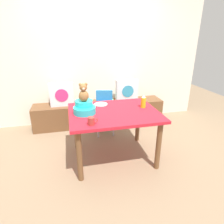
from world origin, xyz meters
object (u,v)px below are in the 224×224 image
(teddy_bear, at_px, (84,93))
(coffee_mug, at_px, (91,121))
(book_stack, at_px, (108,101))
(highchair, at_px, (104,107))
(infant_seat_teal, at_px, (84,108))
(pillow_floral_left, at_px, (62,94))
(pillow_floral_right, at_px, (127,90))
(ketchup_bottle, at_px, (143,102))
(dining_table, at_px, (114,118))
(dinner_plate_near, at_px, (101,104))

(teddy_bear, distance_m, coffee_mug, 0.46)
(book_stack, bearing_deg, highchair, -110.97)
(highchair, xyz_separation_m, infant_seat_teal, (-0.41, -0.76, 0.29))
(pillow_floral_left, relative_size, book_stack, 2.20)
(pillow_floral_right, height_order, ketchup_bottle, ketchup_bottle)
(pillow_floral_right, distance_m, highchair, 0.71)
(pillow_floral_left, xyz_separation_m, infant_seat_teal, (0.32, -1.18, 0.13))
(pillow_floral_left, distance_m, dining_table, 1.41)
(dining_table, bearing_deg, highchair, 88.97)
(pillow_floral_right, xyz_separation_m, book_stack, (-0.38, 0.02, -0.19))
(dining_table, distance_m, highchair, 0.81)
(teddy_bear, bearing_deg, dining_table, -5.47)
(highchair, distance_m, coffee_mug, 1.25)
(pillow_floral_left, relative_size, dining_table, 0.36)
(infant_seat_teal, bearing_deg, coffee_mug, -84.01)
(teddy_bear, bearing_deg, pillow_floral_left, 105.43)
(pillow_floral_left, xyz_separation_m, dining_table, (0.72, -1.21, -0.04))
(pillow_floral_right, relative_size, infant_seat_teal, 1.33)
(dining_table, distance_m, coffee_mug, 0.53)
(teddy_bear, bearing_deg, book_stack, 64.27)
(infant_seat_teal, bearing_deg, pillow_floral_left, 105.44)
(book_stack, bearing_deg, coffee_mug, -108.50)
(highchair, distance_m, infant_seat_teal, 0.91)
(pillow_floral_left, height_order, dining_table, pillow_floral_left)
(dining_table, relative_size, infant_seat_teal, 3.69)
(dinner_plate_near, bearing_deg, highchair, 73.97)
(pillow_floral_left, height_order, ketchup_bottle, ketchup_bottle)
(pillow_floral_right, distance_m, dinner_plate_near, 1.14)
(infant_seat_teal, height_order, ketchup_bottle, ketchup_bottle)
(highchair, relative_size, infant_seat_teal, 2.39)
(ketchup_bottle, xyz_separation_m, coffee_mug, (-0.81, -0.42, -0.04))
(coffee_mug, relative_size, dinner_plate_near, 0.60)
(teddy_bear, height_order, ketchup_bottle, teddy_bear)
(teddy_bear, bearing_deg, highchair, 61.69)
(pillow_floral_left, relative_size, pillow_floral_right, 1.00)
(infant_seat_teal, distance_m, teddy_bear, 0.21)
(pillow_floral_left, relative_size, highchair, 0.56)
(book_stack, bearing_deg, pillow_floral_left, -178.67)
(book_stack, distance_m, ketchup_bottle, 1.26)
(highchair, bearing_deg, dining_table, -91.03)
(highchair, height_order, infant_seat_teal, infant_seat_teal)
(book_stack, bearing_deg, pillow_floral_right, -3.13)
(pillow_floral_right, bearing_deg, book_stack, 176.87)
(book_stack, distance_m, dinner_plate_near, 1.01)
(dining_table, height_order, dinner_plate_near, dinner_plate_near)
(highchair, height_order, ketchup_bottle, ketchup_bottle)
(pillow_floral_right, relative_size, dining_table, 0.36)
(ketchup_bottle, height_order, dinner_plate_near, ketchup_bottle)
(dinner_plate_near, bearing_deg, coffee_mug, -108.65)
(coffee_mug, bearing_deg, pillow_floral_right, 59.80)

